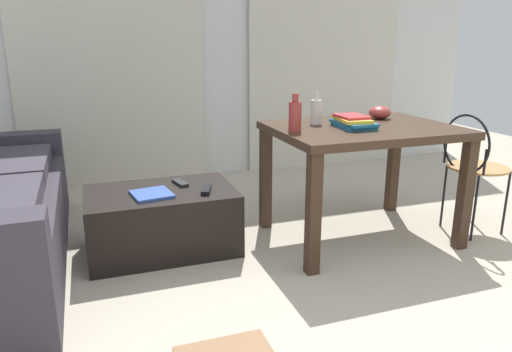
% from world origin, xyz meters
% --- Properties ---
extents(ground_plane, '(8.38, 8.38, 0.00)m').
position_xyz_m(ground_plane, '(0.00, 1.35, 0.00)').
color(ground_plane, '#B2A893').
extents(wall_back, '(5.41, 0.10, 2.52)m').
position_xyz_m(wall_back, '(0.00, 3.49, 1.26)').
color(wall_back, silver).
rests_on(wall_back, ground).
extents(curtains, '(3.70, 0.03, 2.15)m').
position_xyz_m(curtains, '(0.00, 3.41, 1.07)').
color(curtains, beige).
rests_on(curtains, ground).
extents(coffee_table, '(0.90, 0.58, 0.39)m').
position_xyz_m(coffee_table, '(-0.89, 1.81, 0.19)').
color(coffee_table, black).
rests_on(coffee_table, ground).
extents(craft_table, '(1.14, 0.85, 0.75)m').
position_xyz_m(craft_table, '(0.37, 1.58, 0.64)').
color(craft_table, '#382619').
rests_on(craft_table, ground).
extents(wire_chair, '(0.39, 0.40, 0.82)m').
position_xyz_m(wire_chair, '(1.11, 1.40, 0.51)').
color(wire_chair, '#B7844C').
rests_on(wire_chair, ground).
extents(bottle_near, '(0.07, 0.07, 0.20)m').
position_xyz_m(bottle_near, '(0.12, 1.74, 0.83)').
color(bottle_near, beige).
rests_on(bottle_near, craft_table).
extents(bottle_far, '(0.08, 0.08, 0.22)m').
position_xyz_m(bottle_far, '(-0.11, 1.55, 0.85)').
color(bottle_far, '#99332D').
rests_on(bottle_far, craft_table).
extents(bowl, '(0.15, 0.15, 0.09)m').
position_xyz_m(bowl, '(0.63, 1.79, 0.79)').
color(bowl, '#9E3833').
rests_on(bowl, craft_table).
extents(book_stack, '(0.22, 0.31, 0.08)m').
position_xyz_m(book_stack, '(0.28, 1.55, 0.79)').
color(book_stack, '#1E668C').
rests_on(book_stack, craft_table).
extents(scissors, '(0.08, 0.10, 0.00)m').
position_xyz_m(scissors, '(0.39, 1.81, 0.75)').
color(scissors, '#9EA0A5').
rests_on(scissors, craft_table).
extents(tv_remote_primary, '(0.08, 0.16, 0.02)m').
position_xyz_m(tv_remote_primary, '(-0.75, 1.89, 0.40)').
color(tv_remote_primary, '#232326').
rests_on(tv_remote_primary, coffee_table).
extents(tv_remote_secondary, '(0.10, 0.17, 0.03)m').
position_xyz_m(tv_remote_secondary, '(-0.63, 1.69, 0.40)').
color(tv_remote_secondary, black).
rests_on(tv_remote_secondary, coffee_table).
extents(magazine, '(0.25, 0.26, 0.02)m').
position_xyz_m(magazine, '(-0.95, 1.72, 0.40)').
color(magazine, '#33519E').
rests_on(magazine, coffee_table).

